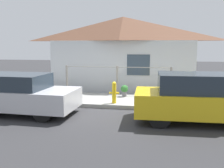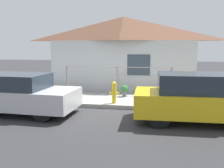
# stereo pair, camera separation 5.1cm
# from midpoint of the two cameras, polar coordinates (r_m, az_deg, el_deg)

# --- Properties ---
(ground_plane) EXTENTS (60.00, 60.00, 0.00)m
(ground_plane) POSITION_cam_midpoint_polar(r_m,az_deg,el_deg) (9.41, -0.97, -5.69)
(ground_plane) COLOR #2D2D30
(sidewalk) EXTENTS (24.00, 2.35, 0.15)m
(sidewalk) POSITION_cam_midpoint_polar(r_m,az_deg,el_deg) (10.51, 0.21, -3.73)
(sidewalk) COLOR gray
(sidewalk) RESTS_ON ground_plane
(house) EXTENTS (7.57, 2.23, 3.83)m
(house) POSITION_cam_midpoint_polar(r_m,az_deg,el_deg) (13.19, 2.36, 11.69)
(house) COLOR silver
(house) RESTS_ON ground_plane
(fence) EXTENTS (4.90, 0.10, 1.29)m
(fence) POSITION_cam_midpoint_polar(r_m,az_deg,el_deg) (11.37, 1.06, 1.20)
(fence) COLOR gray
(fence) RESTS_ON sidewalk
(car_left) EXTENTS (4.02, 1.88, 1.39)m
(car_left) POSITION_cam_midpoint_polar(r_m,az_deg,el_deg) (9.22, -20.73, -2.13)
(car_left) COLOR #B7B7BC
(car_left) RESTS_ON ground_plane
(car_right) EXTENTS (3.86, 1.79, 1.51)m
(car_right) POSITION_cam_midpoint_polar(r_m,az_deg,el_deg) (8.06, 18.63, -3.11)
(car_right) COLOR gold
(car_right) RESTS_ON ground_plane
(fire_hydrant) EXTENTS (0.38, 0.17, 0.84)m
(fire_hydrant) POSITION_cam_midpoint_polar(r_m,az_deg,el_deg) (9.58, 0.33, -1.82)
(fire_hydrant) COLOR yellow
(fire_hydrant) RESTS_ON sidewalk
(potted_plant_near_hydrant) EXTENTS (0.33, 0.33, 0.51)m
(potted_plant_near_hydrant) POSITION_cam_midpoint_polar(r_m,az_deg,el_deg) (10.87, 2.73, -1.35)
(potted_plant_near_hydrant) COLOR slate
(potted_plant_near_hydrant) RESTS_ON sidewalk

